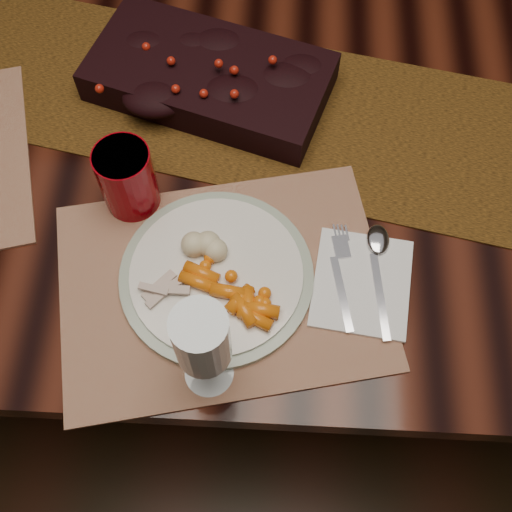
{
  "coord_description": "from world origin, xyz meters",
  "views": [
    {
      "loc": [
        0.05,
        -0.68,
        1.57
      ],
      "look_at": [
        0.03,
        -0.29,
        0.8
      ],
      "focal_mm": 45.0,
      "sensor_mm": 36.0,
      "label": 1
    }
  ],
  "objects_px": {
    "placemat_main": "(222,285)",
    "napkin": "(362,283)",
    "centerpiece": "(209,73)",
    "turkey_shreds": "(163,290)",
    "wine_glass": "(204,351)",
    "mashed_potatoes": "(200,238)",
    "dining_table": "(251,226)",
    "dinner_plate": "(216,275)",
    "red_cup": "(127,179)",
    "baby_carrots": "(230,293)"
  },
  "relations": [
    {
      "from": "dinner_plate",
      "to": "napkin",
      "type": "bearing_deg",
      "value": 0.1
    },
    {
      "from": "placemat_main",
      "to": "mashed_potatoes",
      "type": "relative_size",
      "value": 6.06
    },
    {
      "from": "mashed_potatoes",
      "to": "red_cup",
      "type": "height_order",
      "value": "red_cup"
    },
    {
      "from": "mashed_potatoes",
      "to": "napkin",
      "type": "xyz_separation_m",
      "value": [
        0.23,
        -0.04,
        -0.03
      ]
    },
    {
      "from": "placemat_main",
      "to": "turkey_shreds",
      "type": "height_order",
      "value": "turkey_shreds"
    },
    {
      "from": "baby_carrots",
      "to": "dining_table",
      "type": "bearing_deg",
      "value": 88.71
    },
    {
      "from": "dinner_plate",
      "to": "red_cup",
      "type": "distance_m",
      "value": 0.19
    },
    {
      "from": "centerpiece",
      "to": "placemat_main",
      "type": "bearing_deg",
      "value": -82.64
    },
    {
      "from": "baby_carrots",
      "to": "wine_glass",
      "type": "bearing_deg",
      "value": -101.41
    },
    {
      "from": "red_cup",
      "to": "placemat_main",
      "type": "bearing_deg",
      "value": -42.98
    },
    {
      "from": "dinner_plate",
      "to": "dining_table",
      "type": "bearing_deg",
      "value": 84.36
    },
    {
      "from": "baby_carrots",
      "to": "red_cup",
      "type": "xyz_separation_m",
      "value": [
        -0.16,
        0.16,
        0.03
      ]
    },
    {
      "from": "baby_carrots",
      "to": "napkin",
      "type": "relative_size",
      "value": 0.78
    },
    {
      "from": "centerpiece",
      "to": "mashed_potatoes",
      "type": "relative_size",
      "value": 5.08
    },
    {
      "from": "mashed_potatoes",
      "to": "wine_glass",
      "type": "xyz_separation_m",
      "value": [
        0.03,
        -0.18,
        0.05
      ]
    },
    {
      "from": "baby_carrots",
      "to": "wine_glass",
      "type": "height_order",
      "value": "wine_glass"
    },
    {
      "from": "mashed_potatoes",
      "to": "wine_glass",
      "type": "distance_m",
      "value": 0.19
    },
    {
      "from": "napkin",
      "to": "red_cup",
      "type": "height_order",
      "value": "red_cup"
    },
    {
      "from": "dinner_plate",
      "to": "napkin",
      "type": "distance_m",
      "value": 0.2
    },
    {
      "from": "turkey_shreds",
      "to": "wine_glass",
      "type": "height_order",
      "value": "wine_glass"
    },
    {
      "from": "dinner_plate",
      "to": "turkey_shreds",
      "type": "xyz_separation_m",
      "value": [
        -0.07,
        -0.03,
        0.02
      ]
    },
    {
      "from": "dinner_plate",
      "to": "red_cup",
      "type": "xyz_separation_m",
      "value": [
        -0.13,
        0.12,
        0.05
      ]
    },
    {
      "from": "mashed_potatoes",
      "to": "turkey_shreds",
      "type": "relative_size",
      "value": 1.08
    },
    {
      "from": "dining_table",
      "to": "dinner_plate",
      "type": "height_order",
      "value": "dinner_plate"
    },
    {
      "from": "centerpiece",
      "to": "mashed_potatoes",
      "type": "bearing_deg",
      "value": -87.59
    },
    {
      "from": "placemat_main",
      "to": "baby_carrots",
      "type": "relative_size",
      "value": 3.77
    },
    {
      "from": "dinner_plate",
      "to": "turkey_shreds",
      "type": "bearing_deg",
      "value": -154.4
    },
    {
      "from": "dining_table",
      "to": "centerpiece",
      "type": "relative_size",
      "value": 4.75
    },
    {
      "from": "mashed_potatoes",
      "to": "napkin",
      "type": "bearing_deg",
      "value": -10.63
    },
    {
      "from": "napkin",
      "to": "dining_table",
      "type": "bearing_deg",
      "value": 127.48
    },
    {
      "from": "placemat_main",
      "to": "red_cup",
      "type": "xyz_separation_m",
      "value": [
        -0.14,
        0.13,
        0.06
      ]
    },
    {
      "from": "dinner_plate",
      "to": "mashed_potatoes",
      "type": "height_order",
      "value": "mashed_potatoes"
    },
    {
      "from": "placemat_main",
      "to": "dinner_plate",
      "type": "distance_m",
      "value": 0.02
    },
    {
      "from": "dining_table",
      "to": "mashed_potatoes",
      "type": "bearing_deg",
      "value": -101.93
    },
    {
      "from": "mashed_potatoes",
      "to": "baby_carrots",
      "type": "bearing_deg",
      "value": -58.85
    },
    {
      "from": "placemat_main",
      "to": "napkin",
      "type": "xyz_separation_m",
      "value": [
        0.2,
        0.01,
        0.0
      ]
    },
    {
      "from": "dining_table",
      "to": "turkey_shreds",
      "type": "distance_m",
      "value": 0.53
    },
    {
      "from": "placemat_main",
      "to": "wine_glass",
      "type": "relative_size",
      "value": 2.43
    },
    {
      "from": "turkey_shreds",
      "to": "red_cup",
      "type": "relative_size",
      "value": 0.62
    },
    {
      "from": "dining_table",
      "to": "centerpiece",
      "type": "bearing_deg",
      "value": 147.53
    },
    {
      "from": "baby_carrots",
      "to": "napkin",
      "type": "xyz_separation_m",
      "value": [
        0.18,
        0.03,
        -0.02
      ]
    },
    {
      "from": "dining_table",
      "to": "turkey_shreds",
      "type": "bearing_deg",
      "value": -106.55
    },
    {
      "from": "dinner_plate",
      "to": "mashed_potatoes",
      "type": "relative_size",
      "value": 3.66
    },
    {
      "from": "centerpiece",
      "to": "turkey_shreds",
      "type": "distance_m",
      "value": 0.38
    },
    {
      "from": "turkey_shreds",
      "to": "wine_glass",
      "type": "distance_m",
      "value": 0.14
    },
    {
      "from": "napkin",
      "to": "turkey_shreds",
      "type": "bearing_deg",
      "value": -165.65
    },
    {
      "from": "dining_table",
      "to": "placemat_main",
      "type": "relative_size",
      "value": 3.99
    },
    {
      "from": "dinner_plate",
      "to": "wine_glass",
      "type": "bearing_deg",
      "value": -89.58
    },
    {
      "from": "mashed_potatoes",
      "to": "wine_glass",
      "type": "bearing_deg",
      "value": -81.99
    },
    {
      "from": "placemat_main",
      "to": "baby_carrots",
      "type": "bearing_deg",
      "value": -71.99
    }
  ]
}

